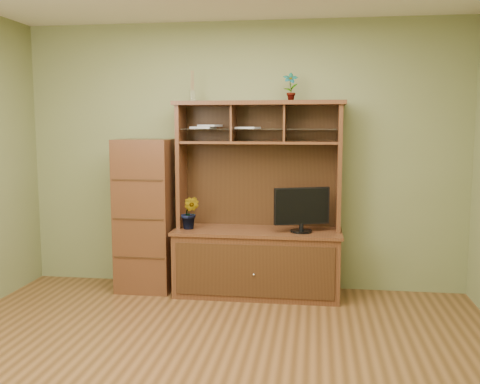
# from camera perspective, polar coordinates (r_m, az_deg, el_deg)

# --- Properties ---
(room) EXTENTS (4.54, 4.04, 2.74)m
(room) POSITION_cam_1_polar(r_m,az_deg,el_deg) (3.51, -4.22, 1.90)
(room) COLOR #543418
(room) RESTS_ON ground
(media_hutch) EXTENTS (1.66, 0.61, 1.90)m
(media_hutch) POSITION_cam_1_polar(r_m,az_deg,el_deg) (5.30, 1.88, -5.35)
(media_hutch) COLOR #442713
(media_hutch) RESTS_ON room
(monitor) EXTENTS (0.52, 0.23, 0.43)m
(monitor) POSITION_cam_1_polar(r_m,az_deg,el_deg) (5.12, 6.59, -1.79)
(monitor) COLOR black
(monitor) RESTS_ON media_hutch
(orchid_plant) EXTENTS (0.20, 0.17, 0.32)m
(orchid_plant) POSITION_cam_1_polar(r_m,az_deg,el_deg) (5.28, -5.35, -2.22)
(orchid_plant) COLOR #33571D
(orchid_plant) RESTS_ON media_hutch
(top_plant) EXTENTS (0.15, 0.10, 0.27)m
(top_plant) POSITION_cam_1_polar(r_m,az_deg,el_deg) (5.24, 5.41, 11.13)
(top_plant) COLOR #256121
(top_plant) RESTS_ON media_hutch
(reed_diffuser) EXTENTS (0.06, 0.06, 0.30)m
(reed_diffuser) POSITION_cam_1_polar(r_m,az_deg,el_deg) (5.37, -5.10, 10.84)
(reed_diffuser) COLOR silver
(reed_diffuser) RESTS_ON media_hutch
(magazines) EXTENTS (0.70, 0.22, 0.04)m
(magazines) POSITION_cam_1_polar(r_m,az_deg,el_deg) (5.31, -2.19, 6.94)
(magazines) COLOR #BCBDC2
(magazines) RESTS_ON media_hutch
(side_cabinet) EXTENTS (0.55, 0.50, 1.53)m
(side_cabinet) POSITION_cam_1_polar(r_m,az_deg,el_deg) (5.50, -9.99, -2.43)
(side_cabinet) COLOR #442713
(side_cabinet) RESTS_ON room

